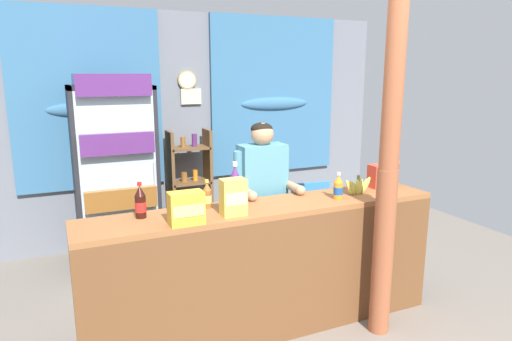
{
  "coord_description": "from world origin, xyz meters",
  "views": [
    {
      "loc": [
        -1.38,
        -2.38,
        1.96
      ],
      "look_at": [
        0.07,
        0.86,
        1.19
      ],
      "focal_mm": 31.64,
      "sensor_mm": 36.0,
      "label": 1
    }
  ],
  "objects": [
    {
      "name": "back_wall_curtained",
      "position": [
        0.02,
        2.83,
        1.37
      ],
      "size": [
        5.15,
        0.22,
        2.64
      ],
      "color": "slate",
      "rests_on": "ground"
    },
    {
      "name": "bottle_shelf_rack",
      "position": [
        -0.01,
        2.53,
        0.69
      ],
      "size": [
        0.48,
        0.28,
        1.33
      ],
      "color": "brown",
      "rests_on": "ground"
    },
    {
      "name": "snack_box_instant_noodle",
      "position": [
        -0.3,
        0.41,
        1.13
      ],
      "size": [
        0.17,
        0.12,
        0.25
      ],
      "color": "#EAD14C",
      "rests_on": "stall_counter"
    },
    {
      "name": "plastic_lawn_chair",
      "position": [
        0.99,
        1.62,
        0.49
      ],
      "size": [
        0.5,
        0.5,
        0.86
      ],
      "color": "#3884D6",
      "rests_on": "ground"
    },
    {
      "name": "drink_fridge",
      "position": [
        -0.86,
        2.23,
        1.08
      ],
      "size": [
        0.78,
        0.76,
        1.96
      ],
      "color": "#232328",
      "rests_on": "ground"
    },
    {
      "name": "banana_bunch",
      "position": [
        0.82,
        0.51,
        1.06
      ],
      "size": [
        0.28,
        0.06,
        0.16
      ],
      "color": "#CCC14C",
      "rests_on": "stall_counter"
    },
    {
      "name": "stall_counter",
      "position": [
        0.01,
        0.42,
        0.6
      ],
      "size": [
        2.75,
        0.47,
        1.0
      ],
      "color": "#935B33",
      "rests_on": "ground"
    },
    {
      "name": "snack_box_crackers",
      "position": [
        1.15,
        0.62,
        1.1
      ],
      "size": [
        0.22,
        0.13,
        0.2
      ],
      "color": "#E5422D",
      "rests_on": "stall_counter"
    },
    {
      "name": "soda_bottle_iced_tea",
      "position": [
        -0.41,
        0.65,
        1.09
      ],
      "size": [
        0.07,
        0.07,
        0.21
      ],
      "color": "brown",
      "rests_on": "stall_counter"
    },
    {
      "name": "soda_bottle_grape_soda",
      "position": [
        -0.21,
        0.6,
        1.14
      ],
      "size": [
        0.09,
        0.09,
        0.33
      ],
      "color": "#56286B",
      "rests_on": "stall_counter"
    },
    {
      "name": "shopkeeper",
      "position": [
        0.17,
        0.94,
        0.99
      ],
      "size": [
        0.5,
        0.42,
        1.57
      ],
      "color": "#28282D",
      "rests_on": "ground"
    },
    {
      "name": "snack_box_choco_powder",
      "position": [
        -0.65,
        0.35,
        1.11
      ],
      "size": [
        0.22,
        0.13,
        0.22
      ],
      "color": "gold",
      "rests_on": "stall_counter"
    },
    {
      "name": "ground_plane",
      "position": [
        0.0,
        1.11,
        0.0
      ],
      "size": [
        7.23,
        7.23,
        0.0
      ],
      "primitive_type": "plane",
      "color": "slate"
    },
    {
      "name": "timber_post",
      "position": [
        0.79,
        0.12,
        1.23
      ],
      "size": [
        0.18,
        0.15,
        2.56
      ],
      "color": "#995133",
      "rests_on": "ground"
    },
    {
      "name": "soda_bottle_orange_soda",
      "position": [
        0.59,
        0.45,
        1.09
      ],
      "size": [
        0.07,
        0.07,
        0.21
      ],
      "color": "orange",
      "rests_on": "stall_counter"
    },
    {
      "name": "soda_bottle_cola",
      "position": [
        -0.9,
        0.61,
        1.11
      ],
      "size": [
        0.07,
        0.07,
        0.25
      ],
      "color": "black",
      "rests_on": "stall_counter"
    }
  ]
}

